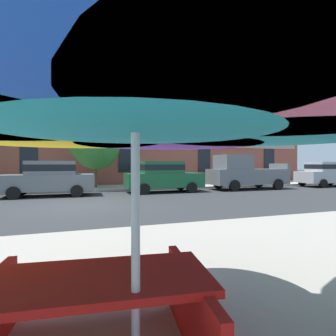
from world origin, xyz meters
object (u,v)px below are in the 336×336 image
(sedan_silver, at_px, (326,173))
(pickup_gray, at_px, (244,173))
(patio_umbrella, at_px, (135,91))
(sedan_gray, at_px, (50,177))
(picnic_table, at_px, (92,314))
(sedan_green, at_px, (163,176))
(street_tree_middle, at_px, (94,144))

(sedan_silver, bearing_deg, pickup_gray, 180.00)
(pickup_gray, xyz_separation_m, patio_umbrella, (-9.63, -12.70, 1.07))
(sedan_gray, xyz_separation_m, sedan_silver, (18.43, 0.00, 0.00))
(sedan_gray, bearing_deg, picnic_table, -82.71)
(pickup_gray, xyz_separation_m, sedan_silver, (6.94, -0.00, -0.08))
(sedan_gray, height_order, sedan_silver, same)
(sedan_gray, relative_size, patio_umbrella, 1.06)
(patio_umbrella, bearing_deg, sedan_gray, 98.31)
(sedan_green, bearing_deg, pickup_gray, 0.00)
(sedan_green, relative_size, pickup_gray, 0.86)
(street_tree_middle, bearing_deg, picnic_table, -92.66)
(sedan_green, distance_m, picnic_table, 13.15)
(pickup_gray, distance_m, patio_umbrella, 15.98)
(sedan_green, distance_m, pickup_gray, 5.49)
(sedan_green, height_order, picnic_table, sedan_green)
(picnic_table, bearing_deg, sedan_green, 70.35)
(pickup_gray, xyz_separation_m, street_tree_middle, (-9.20, 2.88, 1.84))
(sedan_green, relative_size, patio_umbrella, 1.06)
(sedan_gray, height_order, patio_umbrella, patio_umbrella)
(sedan_gray, height_order, picnic_table, sedan_gray)
(sedan_green, bearing_deg, street_tree_middle, 142.19)
(street_tree_middle, bearing_deg, pickup_gray, -17.38)
(sedan_gray, relative_size, picnic_table, 2.24)
(sedan_silver, bearing_deg, sedan_green, 180.00)
(sedan_gray, bearing_deg, sedan_silver, 0.00)
(sedan_gray, height_order, street_tree_middle, street_tree_middle)
(pickup_gray, xyz_separation_m, picnic_table, (-9.91, -12.37, -0.54))
(pickup_gray, relative_size, sedan_silver, 1.16)
(sedan_gray, height_order, pickup_gray, pickup_gray)
(pickup_gray, bearing_deg, sedan_gray, -180.00)
(sedan_gray, relative_size, pickup_gray, 0.86)
(pickup_gray, relative_size, picnic_table, 2.59)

